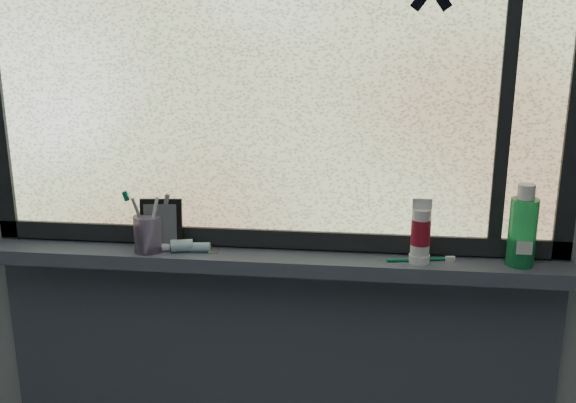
% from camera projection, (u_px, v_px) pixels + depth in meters
% --- Properties ---
extents(wall_back, '(3.00, 0.01, 2.50)m').
position_uv_depth(wall_back, '(273.00, 166.00, 1.77)').
color(wall_back, '#9EA3A8').
rests_on(wall_back, ground).
extents(windowsill, '(1.62, 0.14, 0.04)m').
position_uv_depth(windowsill, '(270.00, 261.00, 1.76)').
color(windowsill, '#454B5C').
rests_on(windowsill, wall_back).
extents(window_pane, '(1.50, 0.01, 1.00)m').
position_uv_depth(window_pane, '(271.00, 63.00, 1.67)').
color(window_pane, silver).
rests_on(window_pane, wall_back).
extents(frame_bottom, '(1.60, 0.03, 0.05)m').
position_uv_depth(frame_bottom, '(272.00, 238.00, 1.79)').
color(frame_bottom, black).
rests_on(frame_bottom, windowsill).
extents(frame_mullion, '(0.03, 0.03, 1.00)m').
position_uv_depth(frame_mullion, '(509.00, 64.00, 1.60)').
color(frame_mullion, black).
rests_on(frame_mullion, wall_back).
extents(vanity_mirror, '(0.12, 0.07, 0.14)m').
position_uv_depth(vanity_mirror, '(161.00, 224.00, 1.77)').
color(vanity_mirror, black).
rests_on(vanity_mirror, windowsill).
extents(toothpaste_tube, '(0.20, 0.08, 0.03)m').
position_uv_depth(toothpaste_tube, '(189.00, 246.00, 1.77)').
color(toothpaste_tube, white).
rests_on(toothpaste_tube, windowsill).
extents(toothbrush_cup, '(0.09, 0.09, 0.10)m').
position_uv_depth(toothbrush_cup, '(148.00, 234.00, 1.76)').
color(toothbrush_cup, '#B8A0D4').
rests_on(toothbrush_cup, windowsill).
extents(toothbrush_lying, '(0.20, 0.06, 0.01)m').
position_uv_depth(toothbrush_lying, '(417.00, 259.00, 1.70)').
color(toothbrush_lying, '#0C6E51').
rests_on(toothbrush_lying, windowsill).
extents(mouthwash_bottle, '(0.09, 0.09, 0.18)m').
position_uv_depth(mouthwash_bottle, '(523.00, 225.00, 1.64)').
color(mouthwash_bottle, '#21AC5C').
rests_on(mouthwash_bottle, windowsill).
extents(cream_tube, '(0.06, 0.06, 0.12)m').
position_uv_depth(cream_tube, '(421.00, 229.00, 1.66)').
color(cream_tube, silver).
rests_on(cream_tube, windowsill).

